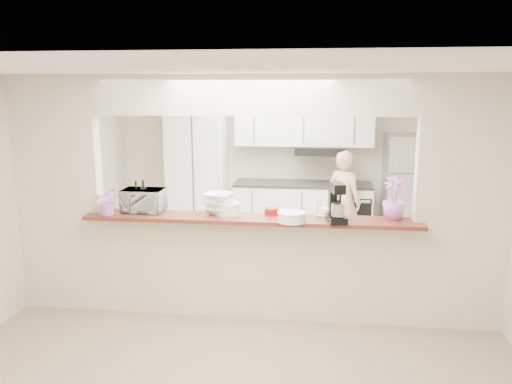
% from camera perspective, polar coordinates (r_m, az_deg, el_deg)
% --- Properties ---
extents(floor, '(6.00, 6.00, 0.00)m').
position_cam_1_polar(floor, '(5.46, -0.52, -13.88)').
color(floor, tan).
rests_on(floor, ground).
extents(tile_overlay, '(5.00, 2.90, 0.01)m').
position_cam_1_polar(tile_overlay, '(6.88, 1.15, -8.30)').
color(tile_overlay, beige).
rests_on(tile_overlay, floor).
extents(partition, '(5.00, 0.15, 2.50)m').
position_cam_1_polar(partition, '(5.00, -0.56, 1.63)').
color(partition, silver).
rests_on(partition, floor).
extents(bar_counter, '(3.40, 0.38, 1.09)m').
position_cam_1_polar(bar_counter, '(5.23, -0.54, -8.20)').
color(bar_counter, silver).
rests_on(bar_counter, floor).
extents(kitchen_cabinets, '(3.15, 0.62, 2.25)m').
position_cam_1_polar(kitchen_cabinets, '(7.78, 0.67, 1.45)').
color(kitchen_cabinets, white).
rests_on(kitchen_cabinets, floor).
extents(refrigerator, '(0.75, 0.70, 1.70)m').
position_cam_1_polar(refrigerator, '(7.81, 17.14, 0.04)').
color(refrigerator, '#9E9EA3').
rests_on(refrigerator, floor).
extents(flower_left, '(0.29, 0.25, 0.30)m').
position_cam_1_polar(flower_left, '(5.30, -16.58, -1.00)').
color(flower_left, pink).
rests_on(flower_left, bar_counter).
extents(wine_bottle_a, '(0.06, 0.06, 0.32)m').
position_cam_1_polar(wine_bottle_a, '(5.42, -13.50, -0.81)').
color(wine_bottle_a, black).
rests_on(wine_bottle_a, bar_counter).
extents(wine_bottle_b, '(0.07, 0.07, 0.33)m').
position_cam_1_polar(wine_bottle_b, '(5.39, -12.71, -0.78)').
color(wine_bottle_b, black).
rests_on(wine_bottle_b, bar_counter).
extents(toaster_oven, '(0.43, 0.30, 0.24)m').
position_cam_1_polar(toaster_oven, '(5.37, -12.74, -0.94)').
color(toaster_oven, silver).
rests_on(toaster_oven, bar_counter).
extents(serving_bowls, '(0.35, 0.35, 0.21)m').
position_cam_1_polar(serving_bowls, '(5.16, -4.32, -1.32)').
color(serving_bowls, white).
rests_on(serving_bowls, bar_counter).
extents(plate_stack_a, '(0.26, 0.26, 0.12)m').
position_cam_1_polar(plate_stack_a, '(5.14, -3.27, -1.90)').
color(plate_stack_a, white).
rests_on(plate_stack_a, bar_counter).
extents(plate_stack_b, '(0.28, 0.28, 0.10)m').
position_cam_1_polar(plate_stack_b, '(4.85, 4.09, -2.86)').
color(plate_stack_b, white).
rests_on(plate_stack_b, bar_counter).
extents(red_bowl, '(0.14, 0.14, 0.07)m').
position_cam_1_polar(red_bowl, '(5.13, 1.78, -2.21)').
color(red_bowl, maroon).
rests_on(red_bowl, bar_counter).
extents(tan_bowl, '(0.16, 0.16, 0.07)m').
position_cam_1_polar(tan_bowl, '(5.01, 3.95, -2.54)').
color(tan_bowl, '#CEB791').
rests_on(tan_bowl, bar_counter).
extents(utensil_caddy, '(0.29, 0.22, 0.24)m').
position_cam_1_polar(utensil_caddy, '(5.07, 8.52, -1.70)').
color(utensil_caddy, silver).
rests_on(utensil_caddy, bar_counter).
extents(stand_mixer, '(0.22, 0.29, 0.39)m').
position_cam_1_polar(stand_mixer, '(4.88, 9.16, -1.41)').
color(stand_mixer, black).
rests_on(stand_mixer, bar_counter).
extents(flower_right, '(0.29, 0.29, 0.42)m').
position_cam_1_polar(flower_right, '(5.11, 15.56, -0.66)').
color(flower_right, '#B569C3').
rests_on(flower_right, bar_counter).
extents(person, '(0.65, 0.61, 1.49)m').
position_cam_1_polar(person, '(7.38, 10.01, -1.12)').
color(person, tan).
rests_on(person, floor).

